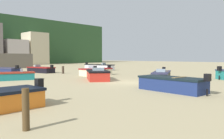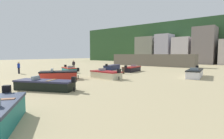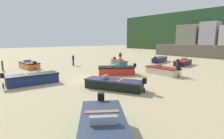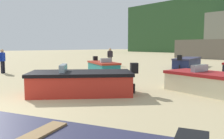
{
  "view_description": "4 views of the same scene",
  "coord_description": "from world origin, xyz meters",
  "px_view_note": "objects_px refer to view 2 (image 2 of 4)",
  "views": [
    {
      "loc": [
        -14.14,
        -11.98,
        2.09
      ],
      "look_at": [
        3.39,
        4.84,
        0.73
      ],
      "focal_mm": 36.05,
      "sensor_mm": 36.0,
      "label": 1
    },
    {
      "loc": [
        16.32,
        -8.12,
        2.66
      ],
      "look_at": [
        3.58,
        7.26,
        0.99
      ],
      "focal_mm": 29.04,
      "sensor_mm": 36.0,
      "label": 2
    },
    {
      "loc": [
        13.9,
        -9.82,
        3.73
      ],
      "look_at": [
        1.07,
        1.24,
        0.93
      ],
      "focal_mm": 28.63,
      "sensor_mm": 36.0,
      "label": 3
    },
    {
      "loc": [
        7.08,
        -1.84,
        1.86
      ],
      "look_at": [
        -1.76,
        5.85,
        0.66
      ],
      "focal_mm": 37.47,
      "sensor_mm": 36.0,
      "label": 4
    }
  ],
  "objects_px": {
    "boat_white_4": "(195,73)",
    "beach_walker_distant": "(74,64)",
    "boat_navy_2": "(112,67)",
    "boat_black_5": "(45,85)",
    "beach_walker_foreground": "(19,67)",
    "boat_cream_9": "(106,74)",
    "boat_red_7": "(59,75)",
    "boat_teal_1": "(69,70)",
    "boat_black_0": "(132,69)",
    "mooring_post_near_water": "(124,70)"
  },
  "relations": [
    {
      "from": "boat_navy_2",
      "to": "boat_teal_1",
      "type": "bearing_deg",
      "value": -120.84
    },
    {
      "from": "boat_black_0",
      "to": "boat_cream_9",
      "type": "bearing_deg",
      "value": -85.37
    },
    {
      "from": "boat_black_0",
      "to": "mooring_post_near_water",
      "type": "height_order",
      "value": "boat_black_0"
    },
    {
      "from": "boat_teal_1",
      "to": "boat_navy_2",
      "type": "relative_size",
      "value": 0.75
    },
    {
      "from": "boat_black_0",
      "to": "boat_navy_2",
      "type": "relative_size",
      "value": 0.9
    },
    {
      "from": "boat_navy_2",
      "to": "boat_black_5",
      "type": "distance_m",
      "value": 18.82
    },
    {
      "from": "boat_black_5",
      "to": "boat_red_7",
      "type": "bearing_deg",
      "value": 20.4
    },
    {
      "from": "boat_navy_2",
      "to": "boat_white_4",
      "type": "height_order",
      "value": "boat_white_4"
    },
    {
      "from": "boat_navy_2",
      "to": "boat_black_0",
      "type": "bearing_deg",
      "value": -26.46
    },
    {
      "from": "boat_red_7",
      "to": "mooring_post_near_water",
      "type": "distance_m",
      "value": 9.04
    },
    {
      "from": "boat_red_7",
      "to": "boat_cream_9",
      "type": "distance_m",
      "value": 5.11
    },
    {
      "from": "mooring_post_near_water",
      "to": "boat_cream_9",
      "type": "bearing_deg",
      "value": -77.08
    },
    {
      "from": "boat_cream_9",
      "to": "boat_black_5",
      "type": "bearing_deg",
      "value": -168.49
    },
    {
      "from": "boat_navy_2",
      "to": "boat_white_4",
      "type": "relative_size",
      "value": 0.91
    },
    {
      "from": "boat_navy_2",
      "to": "boat_red_7",
      "type": "xyz_separation_m",
      "value": [
        3.4,
        -13.11,
        0.03
      ]
    },
    {
      "from": "beach_walker_foreground",
      "to": "boat_teal_1",
      "type": "bearing_deg",
      "value": -69.88
    },
    {
      "from": "boat_teal_1",
      "to": "boat_white_4",
      "type": "height_order",
      "value": "boat_white_4"
    },
    {
      "from": "boat_black_0",
      "to": "beach_walker_distant",
      "type": "relative_size",
      "value": 2.74
    },
    {
      "from": "boat_white_4",
      "to": "beach_walker_distant",
      "type": "xyz_separation_m",
      "value": [
        -19.7,
        -2.13,
        0.49
      ]
    },
    {
      "from": "boat_black_5",
      "to": "boat_cream_9",
      "type": "bearing_deg",
      "value": -19.15
    },
    {
      "from": "boat_cream_9",
      "to": "beach_walker_distant",
      "type": "height_order",
      "value": "beach_walker_distant"
    },
    {
      "from": "boat_black_5",
      "to": "boat_black_0",
      "type": "bearing_deg",
      "value": -15.28
    },
    {
      "from": "boat_red_7",
      "to": "boat_white_4",
      "type": "bearing_deg",
      "value": -97.4
    },
    {
      "from": "boat_navy_2",
      "to": "boat_black_5",
      "type": "bearing_deg",
      "value": -83.33
    },
    {
      "from": "mooring_post_near_water",
      "to": "beach_walker_distant",
      "type": "bearing_deg",
      "value": 178.1
    },
    {
      "from": "beach_walker_distant",
      "to": "boat_navy_2",
      "type": "bearing_deg",
      "value": -35.05
    },
    {
      "from": "beach_walker_distant",
      "to": "boat_red_7",
      "type": "bearing_deg",
      "value": -115.93
    },
    {
      "from": "boat_black_0",
      "to": "boat_red_7",
      "type": "xyz_separation_m",
      "value": [
        -1.17,
        -12.38,
        0.06
      ]
    },
    {
      "from": "boat_navy_2",
      "to": "boat_cream_9",
      "type": "xyz_separation_m",
      "value": [
        6.72,
        -9.23,
        0.0
      ]
    },
    {
      "from": "boat_teal_1",
      "to": "boat_white_4",
      "type": "bearing_deg",
      "value": 129.8
    },
    {
      "from": "boat_navy_2",
      "to": "boat_white_4",
      "type": "bearing_deg",
      "value": -24.78
    },
    {
      "from": "boat_red_7",
      "to": "boat_navy_2",
      "type": "bearing_deg",
      "value": -39.31
    },
    {
      "from": "boat_cream_9",
      "to": "beach_walker_foreground",
      "type": "relative_size",
      "value": 2.49
    },
    {
      "from": "boat_navy_2",
      "to": "boat_white_4",
      "type": "xyz_separation_m",
      "value": [
        14.12,
        -1.83,
        0.04
      ]
    },
    {
      "from": "boat_black_5",
      "to": "beach_walker_foreground",
      "type": "bearing_deg",
      "value": 47.95
    },
    {
      "from": "beach_walker_foreground",
      "to": "beach_walker_distant",
      "type": "relative_size",
      "value": 1.0
    },
    {
      "from": "boat_black_5",
      "to": "boat_cream_9",
      "type": "height_order",
      "value": "boat_cream_9"
    },
    {
      "from": "boat_navy_2",
      "to": "mooring_post_near_water",
      "type": "bearing_deg",
      "value": -55.14
    },
    {
      "from": "boat_white_4",
      "to": "beach_walker_foreground",
      "type": "distance_m",
      "value": 22.99
    },
    {
      "from": "boat_navy_2",
      "to": "boat_red_7",
      "type": "distance_m",
      "value": 13.54
    },
    {
      "from": "boat_black_0",
      "to": "mooring_post_near_water",
      "type": "bearing_deg",
      "value": -83.64
    },
    {
      "from": "boat_white_4",
      "to": "beach_walker_distant",
      "type": "height_order",
      "value": "beach_walker_distant"
    },
    {
      "from": "boat_white_4",
      "to": "boat_red_7",
      "type": "height_order",
      "value": "boat_white_4"
    },
    {
      "from": "beach_walker_distant",
      "to": "boat_cream_9",
      "type": "bearing_deg",
      "value": -93.59
    },
    {
      "from": "boat_black_0",
      "to": "boat_navy_2",
      "type": "distance_m",
      "value": 4.63
    },
    {
      "from": "boat_white_4",
      "to": "boat_red_7",
      "type": "xyz_separation_m",
      "value": [
        -10.72,
        -11.28,
        -0.01
      ]
    },
    {
      "from": "boat_navy_2",
      "to": "mooring_post_near_water",
      "type": "relative_size",
      "value": 5.23
    },
    {
      "from": "boat_teal_1",
      "to": "mooring_post_near_water",
      "type": "bearing_deg",
      "value": 134.19
    },
    {
      "from": "boat_black_5",
      "to": "beach_walker_foreground",
      "type": "height_order",
      "value": "beach_walker_foreground"
    },
    {
      "from": "boat_white_4",
      "to": "boat_cream_9",
      "type": "relative_size",
      "value": 1.34
    }
  ]
}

